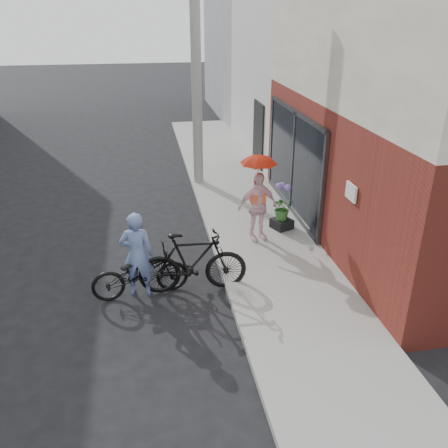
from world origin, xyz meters
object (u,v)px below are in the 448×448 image
object	(u,v)px
bike_left	(140,273)
kimono_woman	(257,206)
utility_pole	(196,61)
planter	(282,224)
officer	(137,255)
bike_right	(193,262)

from	to	relation	value
bike_left	kimono_woman	distance (m)	3.09
utility_pole	bike_left	distance (m)	6.68
planter	kimono_woman	bearing A→B (deg)	-148.61
utility_pole	kimono_woman	distance (m)	4.84
bike_left	planter	bearing A→B (deg)	-65.31
bike_left	planter	size ratio (longest dim) A/B	4.22
officer	kimono_woman	world-z (taller)	kimono_woman
officer	bike_left	world-z (taller)	officer
utility_pole	bike_left	world-z (taller)	utility_pole
bike_right	planter	size ratio (longest dim) A/B	4.77
utility_pole	planter	world-z (taller)	utility_pole
utility_pole	bike_left	bearing A→B (deg)	-107.23
utility_pole	kimono_woman	bearing A→B (deg)	-78.75
bike_right	planter	bearing A→B (deg)	-45.84
officer	bike_right	distance (m)	1.01
kimono_woman	planter	world-z (taller)	kimono_woman
bike_left	bike_right	world-z (taller)	bike_right
bike_left	kimono_woman	world-z (taller)	kimono_woman
utility_pole	bike_right	world-z (taller)	utility_pole
utility_pole	kimono_woman	xyz separation A→B (m)	(0.80, -4.00, -2.61)
officer	planter	distance (m)	3.93
officer	kimono_woman	bearing A→B (deg)	-139.72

